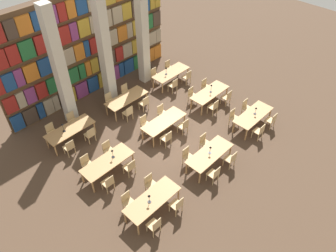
# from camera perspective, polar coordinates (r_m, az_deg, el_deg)

# --- Properties ---
(ground_plane) EXTENTS (40.00, 40.00, 0.00)m
(ground_plane) POSITION_cam_1_polar(r_m,az_deg,el_deg) (15.88, -0.72, -1.27)
(ground_plane) COLOR #4C3828
(bookshelf_bank) EXTENTS (10.18, 0.35, 5.50)m
(bookshelf_bank) POSITION_cam_1_polar(r_m,az_deg,el_deg) (17.79, -13.38, 13.33)
(bookshelf_bank) COLOR brown
(bookshelf_bank) RESTS_ON ground_plane
(pillar_left) EXTENTS (0.50, 0.50, 6.00)m
(pillar_left) POSITION_cam_1_polar(r_m,az_deg,el_deg) (15.58, -18.34, 9.35)
(pillar_left) COLOR beige
(pillar_left) RESTS_ON ground_plane
(pillar_center) EXTENTS (0.50, 0.50, 6.00)m
(pillar_center) POSITION_cam_1_polar(r_m,az_deg,el_deg) (16.66, -10.99, 12.99)
(pillar_center) COLOR beige
(pillar_center) RESTS_ON ground_plane
(pillar_right) EXTENTS (0.50, 0.50, 6.00)m
(pillar_right) POSITION_cam_1_polar(r_m,az_deg,el_deg) (18.02, -4.48, 15.97)
(pillar_right) COLOR beige
(pillar_right) RESTS_ON ground_plane
(reading_table_0) EXTENTS (2.28, 0.88, 0.72)m
(reading_table_0) POSITION_cam_1_polar(r_m,az_deg,el_deg) (12.55, -2.75, -12.79)
(reading_table_0) COLOR tan
(reading_table_0) RESTS_ON ground_plane
(chair_0) EXTENTS (0.42, 0.40, 0.87)m
(chair_0) POSITION_cam_1_polar(r_m,az_deg,el_deg) (12.20, -2.34, -16.88)
(chair_0) COLOR tan
(chair_0) RESTS_ON ground_plane
(chair_1) EXTENTS (0.42, 0.40, 0.87)m
(chair_1) POSITION_cam_1_polar(r_m,az_deg,el_deg) (12.83, -7.00, -12.90)
(chair_1) COLOR tan
(chair_1) RESTS_ON ground_plane
(chair_2) EXTENTS (0.42, 0.40, 0.87)m
(chair_2) POSITION_cam_1_polar(r_m,az_deg,el_deg) (12.65, 1.61, -13.57)
(chair_2) COLOR tan
(chair_2) RESTS_ON ground_plane
(chair_3) EXTENTS (0.42, 0.40, 0.87)m
(chair_3) POSITION_cam_1_polar(r_m,az_deg,el_deg) (13.26, -3.08, -9.95)
(chair_3) COLOR tan
(chair_3) RESTS_ON ground_plane
(desk_lamp_0) EXTENTS (0.14, 0.14, 0.43)m
(desk_lamp_0) POSITION_cam_1_polar(r_m,az_deg,el_deg) (12.19, -3.31, -12.32)
(desk_lamp_0) COLOR black
(desk_lamp_0) RESTS_ON reading_table_0
(reading_table_1) EXTENTS (2.28, 0.88, 0.72)m
(reading_table_1) POSITION_cam_1_polar(r_m,az_deg,el_deg) (14.12, 7.24, -4.92)
(reading_table_1) COLOR tan
(reading_table_1) RESTS_ON ground_plane
(chair_4) EXTENTS (0.42, 0.40, 0.87)m
(chair_4) POSITION_cam_1_polar(r_m,az_deg,el_deg) (13.68, 8.04, -8.28)
(chair_4) COLOR tan
(chair_4) RESTS_ON ground_plane
(chair_5) EXTENTS (0.42, 0.40, 0.87)m
(chair_5) POSITION_cam_1_polar(r_m,az_deg,el_deg) (14.23, 3.43, -5.21)
(chair_5) COLOR tan
(chair_5) RESTS_ON ground_plane
(chair_6) EXTENTS (0.42, 0.40, 0.87)m
(chair_6) POSITION_cam_1_polar(r_m,az_deg,el_deg) (14.35, 10.90, -5.63)
(chair_6) COLOR tan
(chair_6) RESTS_ON ground_plane
(chair_7) EXTENTS (0.42, 0.40, 0.87)m
(chair_7) POSITION_cam_1_polar(r_m,az_deg,el_deg) (14.88, 6.38, -2.82)
(chair_7) COLOR tan
(chair_7) RESTS_ON ground_plane
(desk_lamp_1) EXTENTS (0.14, 0.14, 0.39)m
(desk_lamp_1) POSITION_cam_1_polar(r_m,az_deg,el_deg) (13.89, 7.38, -3.94)
(desk_lamp_1) COLOR black
(desk_lamp_1) RESTS_ON reading_table_1
(reading_table_2) EXTENTS (2.28, 0.88, 0.72)m
(reading_table_2) POSITION_cam_1_polar(r_m,az_deg,el_deg) (16.40, 14.63, 1.77)
(reading_table_2) COLOR tan
(reading_table_2) RESTS_ON ground_plane
(chair_8) EXTENTS (0.42, 0.40, 0.87)m
(chair_8) POSITION_cam_1_polar(r_m,az_deg,el_deg) (15.90, 15.61, -0.85)
(chair_8) COLOR tan
(chair_8) RESTS_ON ground_plane
(chair_9) EXTENTS (0.42, 0.40, 0.87)m
(chair_9) POSITION_cam_1_polar(r_m,az_deg,el_deg) (16.39, 11.38, 1.54)
(chair_9) COLOR tan
(chair_9) RESTS_ON ground_plane
(chair_10) EXTENTS (0.42, 0.40, 0.87)m
(chair_10) POSITION_cam_1_polar(r_m,az_deg,el_deg) (16.67, 17.57, 0.99)
(chair_10) COLOR tan
(chair_10) RESTS_ON ground_plane
(chair_11) EXTENTS (0.42, 0.40, 0.87)m
(chair_11) POSITION_cam_1_polar(r_m,az_deg,el_deg) (17.14, 13.47, 3.23)
(chair_11) COLOR tan
(chair_11) RESTS_ON ground_plane
(desk_lamp_2) EXTENTS (0.14, 0.14, 0.40)m
(desk_lamp_2) POSITION_cam_1_polar(r_m,az_deg,el_deg) (16.24, 15.06, 2.78)
(desk_lamp_2) COLOR black
(desk_lamp_2) RESTS_ON reading_table_2
(reading_table_3) EXTENTS (2.28, 0.88, 0.72)m
(reading_table_3) POSITION_cam_1_polar(r_m,az_deg,el_deg) (13.93, -10.50, -6.28)
(reading_table_3) COLOR tan
(reading_table_3) RESTS_ON ground_plane
(chair_12) EXTENTS (0.42, 0.40, 0.87)m
(chair_12) POSITION_cam_1_polar(r_m,az_deg,el_deg) (13.48, -10.35, -9.69)
(chair_12) COLOR tan
(chair_12) RESTS_ON ground_plane
(chair_13) EXTENTS (0.42, 0.40, 0.87)m
(chair_13) POSITION_cam_1_polar(r_m,az_deg,el_deg) (14.33, -13.95, -6.37)
(chair_13) COLOR tan
(chair_13) RESTS_ON ground_plane
(chair_14) EXTENTS (0.42, 0.40, 0.87)m
(chair_14) POSITION_cam_1_polar(r_m,az_deg,el_deg) (13.88, -6.66, -7.11)
(chair_14) COLOR tan
(chair_14) RESTS_ON ground_plane
(chair_15) EXTENTS (0.42, 0.40, 0.87)m
(chair_15) POSITION_cam_1_polar(r_m,az_deg,el_deg) (14.70, -10.38, -4.06)
(chair_15) COLOR tan
(chair_15) RESTS_ON ground_plane
(desk_lamp_3) EXTENTS (0.14, 0.14, 0.45)m
(desk_lamp_3) POSITION_cam_1_polar(r_m,az_deg,el_deg) (13.78, -9.66, -4.53)
(desk_lamp_3) COLOR black
(desk_lamp_3) RESTS_ON reading_table_3
(reading_table_4) EXTENTS (2.28, 0.88, 0.72)m
(reading_table_4) POSITION_cam_1_polar(r_m,az_deg,el_deg) (15.52, -0.71, 0.72)
(reading_table_4) COLOR tan
(reading_table_4) RESTS_ON ground_plane
(chair_16) EXTENTS (0.42, 0.40, 0.87)m
(chair_16) POSITION_cam_1_polar(r_m,az_deg,el_deg) (14.97, -0.23, -2.12)
(chair_16) COLOR tan
(chair_16) RESTS_ON ground_plane
(chair_17) EXTENTS (0.42, 0.40, 0.87)m
(chair_17) POSITION_cam_1_polar(r_m,az_deg,el_deg) (15.75, -4.03, 0.45)
(chair_17) COLOR tan
(chair_17) RESTS_ON ground_plane
(chair_18) EXTENTS (0.42, 0.40, 0.87)m
(chair_18) POSITION_cam_1_polar(r_m,az_deg,el_deg) (15.60, 2.73, 0.02)
(chair_18) COLOR tan
(chair_18) RESTS_ON ground_plane
(chair_19) EXTENTS (0.42, 0.40, 0.87)m
(chair_19) POSITION_cam_1_polar(r_m,az_deg,el_deg) (16.35, -1.06, 2.40)
(chair_19) COLOR tan
(chair_19) RESTS_ON ground_plane
(reading_table_5) EXTENTS (2.28, 0.88, 0.72)m
(reading_table_5) POSITION_cam_1_polar(r_m,az_deg,el_deg) (17.43, 7.28, 5.69)
(reading_table_5) COLOR tan
(reading_table_5) RESTS_ON ground_plane
(chair_20) EXTENTS (0.42, 0.40, 0.87)m
(chair_20) POSITION_cam_1_polar(r_m,az_deg,el_deg) (16.85, 7.97, 3.34)
(chair_20) COLOR tan
(chair_20) RESTS_ON ground_plane
(chair_21) EXTENTS (0.42, 0.40, 0.87)m
(chair_21) POSITION_cam_1_polar(r_m,az_deg,el_deg) (17.53, 4.22, 5.43)
(chair_21) COLOR tan
(chair_21) RESTS_ON ground_plane
(chair_22) EXTENTS (0.42, 0.40, 0.87)m
(chair_22) POSITION_cam_1_polar(r_m,az_deg,el_deg) (17.60, 10.22, 4.97)
(chair_22) COLOR tan
(chair_22) RESTS_ON ground_plane
(chair_23) EXTENTS (0.42, 0.40, 0.87)m
(chair_23) POSITION_cam_1_polar(r_m,az_deg,el_deg) (18.26, 6.55, 6.93)
(chair_23) COLOR tan
(chair_23) RESTS_ON ground_plane
(desk_lamp_4) EXTENTS (0.14, 0.14, 0.48)m
(desk_lamp_4) POSITION_cam_1_polar(r_m,az_deg,el_deg) (17.22, 7.54, 6.75)
(desk_lamp_4) COLOR black
(desk_lamp_4) RESTS_ON reading_table_5
(reading_table_6) EXTENTS (2.28, 0.88, 0.72)m
(reading_table_6) POSITION_cam_1_polar(r_m,az_deg,el_deg) (15.76, -16.68, -0.66)
(reading_table_6) COLOR tan
(reading_table_6) RESTS_ON ground_plane
(chair_24) EXTENTS (0.42, 0.40, 0.87)m
(chair_24) POSITION_cam_1_polar(r_m,az_deg,el_deg) (15.22, -16.81, -3.51)
(chair_24) COLOR tan
(chair_24) RESTS_ON ground_plane
(chair_25) EXTENTS (0.42, 0.40, 0.87)m
(chair_25) POSITION_cam_1_polar(r_m,az_deg,el_deg) (16.23, -19.58, -0.90)
(chair_25) COLOR tan
(chair_25) RESTS_ON ground_plane
(chair_26) EXTENTS (0.42, 0.40, 0.87)m
(chair_26) POSITION_cam_1_polar(r_m,az_deg,el_deg) (15.58, -13.39, -1.41)
(chair_26) COLOR tan
(chair_26) RESTS_ON ground_plane
(chair_27) EXTENTS (0.42, 0.40, 0.87)m
(chair_27) POSITION_cam_1_polar(r_m,az_deg,el_deg) (16.57, -16.32, 1.01)
(chair_27) COLOR tan
(chair_27) RESTS_ON ground_plane
(desk_lamp_5) EXTENTS (0.14, 0.14, 0.47)m
(desk_lamp_5) POSITION_cam_1_polar(r_m,az_deg,el_deg) (15.46, -17.86, -0.03)
(desk_lamp_5) COLOR black
(desk_lamp_5) RESTS_ON reading_table_6
(reading_table_7) EXTENTS (2.28, 0.88, 0.72)m
(reading_table_7) POSITION_cam_1_polar(r_m,az_deg,el_deg) (17.04, -7.22, 4.72)
(reading_table_7) COLOR tan
(reading_table_7) RESTS_ON ground_plane
(chair_28) EXTENTS (0.42, 0.40, 0.87)m
(chair_28) POSITION_cam_1_polar(r_m,az_deg,el_deg) (16.44, -6.94, 2.32)
(chair_28) COLOR tan
(chair_28) RESTS_ON ground_plane
(chair_29) EXTENTS (0.42, 0.40, 0.87)m
(chair_29) POSITION_cam_1_polar(r_m,az_deg,el_deg) (17.38, -10.08, 4.43)
(chair_29) COLOR tan
(chair_29) RESTS_ON ground_plane
(chair_30) EXTENTS (0.42, 0.40, 0.87)m
(chair_30) POSITION_cam_1_polar(r_m,az_deg,el_deg) (16.98, -4.14, 4.04)
(chair_30) COLOR tan
(chair_30) RESTS_ON ground_plane
(chair_31) EXTENTS (0.42, 0.40, 0.87)m
(chair_31) POSITION_cam_1_polar(r_m,az_deg,el_deg) (17.89, -7.33, 6.01)
(chair_31) COLOR tan
(chair_31) RESTS_ON ground_plane
(reading_table_8) EXTENTS (2.28, 0.88, 0.72)m
(reading_table_8) POSITION_cam_1_polar(r_m,az_deg,el_deg) (18.87, 0.52, 9.19)
(reading_table_8) COLOR tan
(reading_table_8) RESTS_ON ground_plane
(chair_32) EXTENTS (0.42, 0.40, 0.87)m
(chair_32) POSITION_cam_1_polar(r_m,az_deg,el_deg) (18.22, 0.95, 7.14)
(chair_32) COLOR tan
(chair_32) RESTS_ON ground_plane
(chair_33) EXTENTS (0.42, 0.40, 0.87)m
(chair_33) POSITION_cam_1_polar(r_m,az_deg,el_deg) (19.06, -2.27, 8.87)
(chair_33) COLOR tan
(chair_33) RESTS_ON ground_plane
(chair_34) EXTENTS (0.42, 0.40, 0.87)m
(chair_34) POSITION_cam_1_polar(r_m,az_deg,el_deg) (18.93, 3.36, 8.56)
(chair_34) COLOR tan
(chair_34) RESTS_ON ground_plane
(chair_35) EXTENTS (0.42, 0.40, 0.87)m
(chair_35) POSITION_cam_1_polar(r_m,az_deg,el_deg) (19.75, 0.15, 10.20)
(chair_35) COLOR tan
(chair_35) RESTS_ON ground_plane
(desk_lamp_6) EXTENTS (0.14, 0.14, 0.44)m
(desk_lamp_6) POSITION_cam_1_polar(r_m,az_deg,el_deg) (18.48, -0.33, 9.76)
(desk_lamp_6) COLOR black
(desk_lamp_6) RESTS_ON reading_table_8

